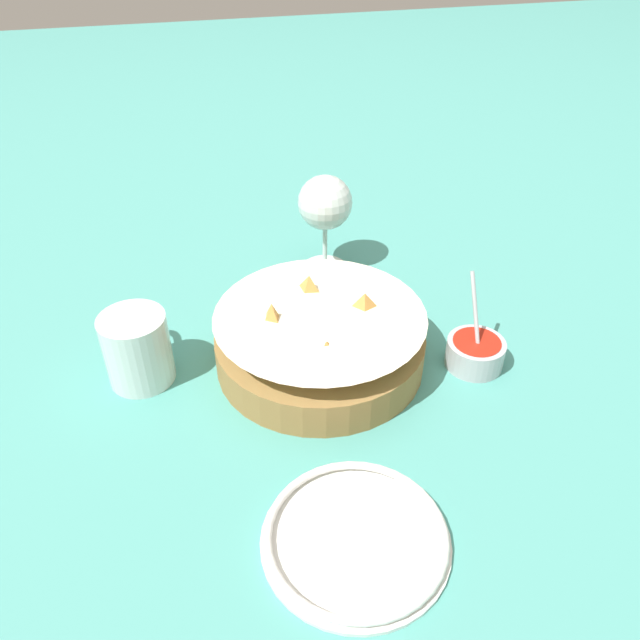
# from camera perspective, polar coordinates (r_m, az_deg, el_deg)

# --- Properties ---
(ground_plane) EXTENTS (4.00, 4.00, 0.00)m
(ground_plane) POSITION_cam_1_polar(r_m,az_deg,el_deg) (0.80, -2.82, -2.44)
(ground_plane) COLOR teal
(food_basket) EXTENTS (0.25, 0.25, 0.09)m
(food_basket) POSITION_cam_1_polar(r_m,az_deg,el_deg) (0.75, 0.02, -1.86)
(food_basket) COLOR olive
(food_basket) RESTS_ON ground_plane
(sauce_cup) EXTENTS (0.08, 0.07, 0.11)m
(sauce_cup) POSITION_cam_1_polar(r_m,az_deg,el_deg) (0.78, 14.00, -2.81)
(sauce_cup) COLOR #B7B7BC
(sauce_cup) RESTS_ON ground_plane
(wine_glass) EXTENTS (0.08, 0.08, 0.15)m
(wine_glass) POSITION_cam_1_polar(r_m,az_deg,el_deg) (0.91, 0.47, 10.42)
(wine_glass) COLOR silver
(wine_glass) RESTS_ON ground_plane
(beer_mug) EXTENTS (0.11, 0.08, 0.09)m
(beer_mug) POSITION_cam_1_polar(r_m,az_deg,el_deg) (0.76, -16.32, -2.64)
(beer_mug) COLOR silver
(beer_mug) RESTS_ON ground_plane
(side_plate) EXTENTS (0.17, 0.17, 0.01)m
(side_plate) POSITION_cam_1_polar(r_m,az_deg,el_deg) (0.60, 3.46, -19.16)
(side_plate) COLOR white
(side_plate) RESTS_ON ground_plane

